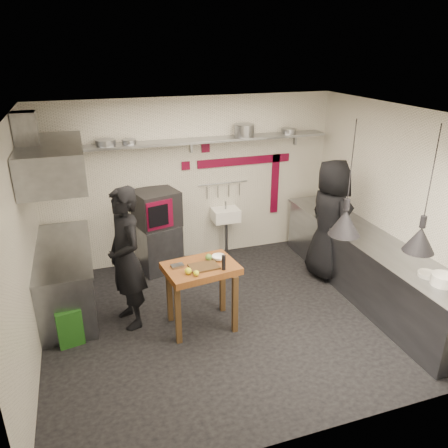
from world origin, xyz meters
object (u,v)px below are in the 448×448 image
object	(u,v)px
green_bin	(69,325)
chef_right	(330,220)
oven_stand	(159,247)
combi_oven	(156,208)
chef_left	(126,259)
prep_table	(201,296)

from	to	relation	value
green_bin	chef_right	bearing A→B (deg)	7.20
oven_stand	green_bin	world-z (taller)	oven_stand
combi_oven	chef_right	size ratio (longest dim) A/B	0.33
green_bin	chef_left	distance (m)	1.10
chef_left	chef_right	xyz separation A→B (m)	(3.22, 0.32, 0.01)
oven_stand	chef_right	distance (m)	2.84
oven_stand	chef_left	size ratio (longest dim) A/B	0.41
chef_right	prep_table	bearing A→B (deg)	105.85
oven_stand	prep_table	distance (m)	1.81
chef_left	green_bin	bearing A→B (deg)	-92.26
oven_stand	combi_oven	xyz separation A→B (m)	(0.01, 0.04, 0.69)
chef_left	chef_right	bearing A→B (deg)	80.50
oven_stand	prep_table	world-z (taller)	prep_table
combi_oven	green_bin	xyz separation A→B (m)	(-1.47, -1.62, -0.84)
prep_table	chef_right	world-z (taller)	chef_right
oven_stand	chef_right	xyz separation A→B (m)	(2.57, -1.08, 0.58)
combi_oven	prep_table	size ratio (longest dim) A/B	0.71
combi_oven	chef_right	xyz separation A→B (m)	(2.56, -1.12, -0.11)
chef_left	chef_right	world-z (taller)	chef_right
oven_stand	prep_table	size ratio (longest dim) A/B	0.87
prep_table	chef_right	bearing A→B (deg)	9.40
chef_left	combi_oven	bearing A→B (deg)	139.93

